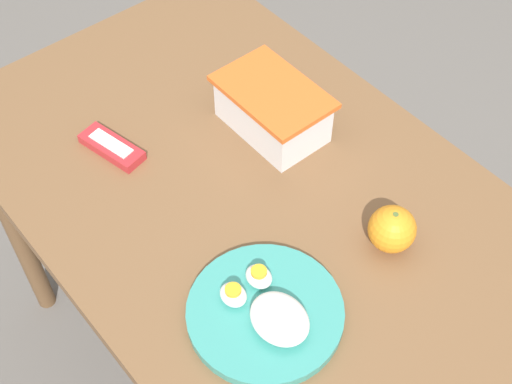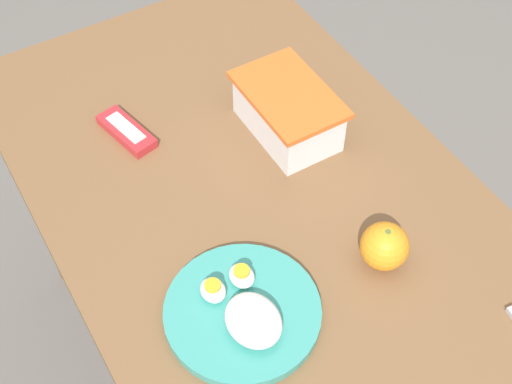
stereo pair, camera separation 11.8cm
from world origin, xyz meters
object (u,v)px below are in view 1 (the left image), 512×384
at_px(candy_bar, 112,147).
at_px(orange_fruit, 392,229).
at_px(food_container, 272,112).
at_px(rice_plate, 267,312).

bearing_deg(candy_bar, orange_fruit, 27.04).
relative_size(food_container, candy_bar, 1.55).
xyz_separation_m(orange_fruit, candy_bar, (-0.47, -0.24, -0.03)).
bearing_deg(food_container, candy_bar, -118.48).
height_order(food_container, orange_fruit, food_container).
height_order(orange_fruit, candy_bar, orange_fruit).
xyz_separation_m(orange_fruit, rice_plate, (-0.02, -0.24, -0.02)).
xyz_separation_m(food_container, candy_bar, (-0.14, -0.26, -0.03)).
bearing_deg(candy_bar, food_container, 61.52).
xyz_separation_m(food_container, rice_plate, (0.30, -0.27, -0.03)).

